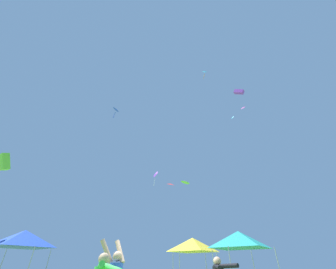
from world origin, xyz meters
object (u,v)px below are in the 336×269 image
canopy_tent_teal (239,240)px  kite_magenta_delta (243,108)px  canopy_tent_yellow (193,245)px  kite_purple_diamond (155,175)px  canopy_tent_blue (23,239)px  kite_lime_box (4,163)px  kite_blue_delta (116,110)px  kite_lime_delta (185,182)px  kite_cyan_delta (232,117)px  kite_purple_box (239,92)px  kite_cyan_diamond (205,72)px  kite_red_diamond (171,184)px

canopy_tent_teal → kite_magenta_delta: size_ratio=3.98×
canopy_tent_yellow → kite_purple_diamond: kite_purple_diamond is taller
canopy_tent_blue → kite_lime_box: kite_lime_box is taller
canopy_tent_yellow → kite_blue_delta: 20.69m
kite_lime_delta → kite_cyan_delta: 20.39m
canopy_tent_yellow → kite_lime_delta: (0.62, 4.26, 7.11)m
canopy_tent_teal → canopy_tent_blue: bearing=170.9°
canopy_tent_teal → kite_lime_box: size_ratio=1.13×
kite_purple_box → kite_lime_box: (-19.62, 3.25, -7.37)m
canopy_tent_teal → kite_cyan_delta: size_ratio=4.68×
kite_purple_diamond → kite_cyan_diamond: bearing=-69.1°
kite_red_diamond → kite_lime_box: (-15.44, -12.98, -3.51)m
kite_purple_diamond → kite_blue_delta: 14.16m
canopy_tent_blue → canopy_tent_yellow: canopy_tent_blue is taller
canopy_tent_teal → kite_magenta_delta: bearing=41.5°
kite_cyan_delta → kite_blue_delta: bearing=-165.9°
canopy_tent_yellow → kite_cyan_delta: size_ratio=4.71×
canopy_tent_blue → canopy_tent_yellow: (12.61, 2.27, -0.06)m
kite_red_diamond → kite_lime_delta: 6.28m
kite_red_diamond → kite_cyan_delta: bearing=0.2°
kite_cyan_diamond → kite_magenta_delta: bearing=6.8°
kite_lime_box → kite_purple_box: bearing=-9.4°
canopy_tent_yellow → kite_magenta_delta: 19.76m
kite_red_diamond → kite_lime_delta: bearing=-81.8°
kite_magenta_delta → kite_purple_diamond: bearing=127.4°
kite_purple_diamond → kite_lime_box: 24.16m
canopy_tent_teal → kite_magenta_delta: kite_magenta_delta is taller
kite_purple_diamond → kite_cyan_delta: kite_cyan_delta is taller
kite_red_diamond → kite_magenta_delta: size_ratio=1.96×
canopy_tent_yellow → kite_purple_box: bearing=-56.7°
kite_purple_diamond → kite_cyan_delta: (14.24, -5.71, 10.41)m
canopy_tent_blue → kite_red_diamond: kite_red_diamond is taller
kite_magenta_delta → canopy_tent_yellow: bearing=-170.9°
kite_purple_diamond → kite_lime_delta: kite_purple_diamond is taller
kite_cyan_diamond → kite_lime_box: kite_cyan_diamond is taller
kite_cyan_diamond → kite_cyan_delta: size_ratio=2.52×
kite_purple_box → kite_cyan_diamond: size_ratio=0.50×
canopy_tent_yellow → kite_purple_box: kite_purple_box is taller
canopy_tent_blue → kite_lime_delta: (13.22, 6.53, 7.06)m
kite_magenta_delta → kite_cyan_diamond: kite_cyan_diamond is taller
kite_purple_box → kite_cyan_diamond: kite_cyan_diamond is taller
kite_red_diamond → kite_lime_box: 20.48m
kite_cyan_diamond → kite_purple_diamond: size_ratio=0.74×
kite_purple_box → kite_purple_diamond: (-6.12, 21.98, -0.26)m
canopy_tent_yellow → kite_red_diamond: (-0.24, 10.23, 8.86)m
kite_lime_delta → canopy_tent_teal: bearing=-80.7°
canopy_tent_teal → kite_lime_delta: (-1.45, 8.88, 7.13)m
kite_purple_box → kite_lime_delta: bearing=108.0°
canopy_tent_blue → kite_cyan_delta: size_ratio=4.80×
kite_magenta_delta → kite_cyan_diamond: bearing=-173.2°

